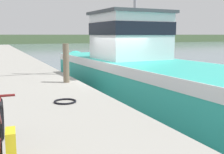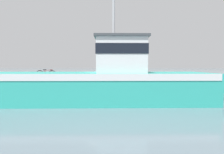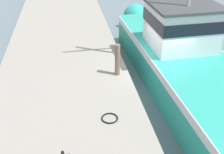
# 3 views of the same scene
# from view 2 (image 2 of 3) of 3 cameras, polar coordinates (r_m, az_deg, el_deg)

# --- Properties ---
(ground_plane) EXTENTS (320.00, 320.00, 0.00)m
(ground_plane) POSITION_cam_2_polar(r_m,az_deg,el_deg) (11.10, -0.42, -6.75)
(ground_plane) COLOR slate
(dock_pier) EXTENTS (5.45, 80.00, 0.97)m
(dock_pier) POSITION_cam_2_polar(r_m,az_deg,el_deg) (15.04, 0.10, -2.16)
(dock_pier) COLOR gray
(dock_pier) RESTS_ON ground_plane
(fishing_boat_main) EXTENTS (3.86, 15.27, 9.39)m
(fishing_boat_main) POSITION_cam_2_polar(r_m,az_deg,el_deg) (9.79, -2.83, -1.09)
(fishing_boat_main) COLOR teal
(fishing_boat_main) RESTS_ON ground_plane
(bicycle_touring) EXTENTS (0.50, 1.78, 0.73)m
(bicycle_touring) POSITION_cam_2_polar(r_m,az_deg,el_deg) (16.34, -21.27, 0.94)
(bicycle_touring) COLOR black
(bicycle_touring) RESTS_ON dock_pier
(mooring_post) EXTENTS (0.21, 0.21, 1.34)m
(mooring_post) POSITION_cam_2_polar(r_m,az_deg,el_deg) (12.76, -1.94, 2.02)
(mooring_post) COLOR #756651
(mooring_post) RESTS_ON dock_pier
(hose_coil) EXTENTS (0.55, 0.55, 0.05)m
(hose_coil) POSITION_cam_2_polar(r_m,az_deg,el_deg) (14.00, -13.40, -0.59)
(hose_coil) COLOR black
(hose_coil) RESTS_ON dock_pier
(water_bottle_on_curb) EXTENTS (0.07, 0.07, 0.24)m
(water_bottle_on_curb) POSITION_cam_2_polar(r_m,az_deg,el_deg) (17.26, -19.14, 0.40)
(water_bottle_on_curb) COLOR blue
(water_bottle_on_curb) RESTS_ON dock_pier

